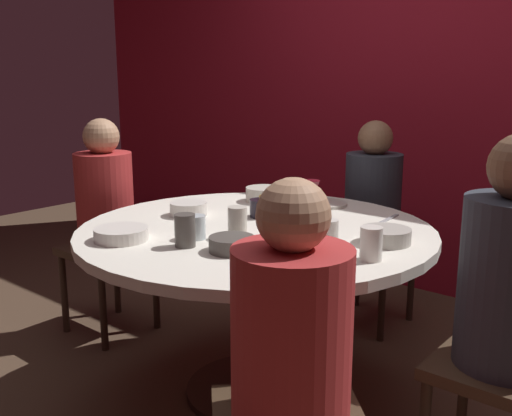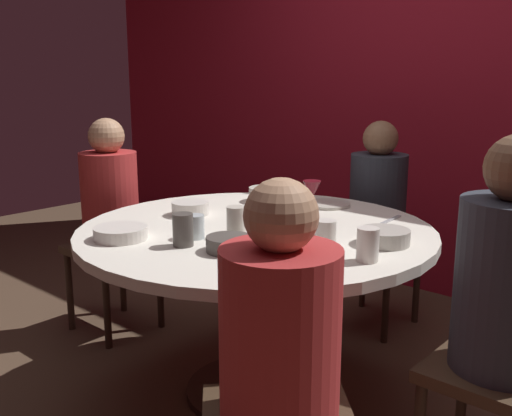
{
  "view_description": "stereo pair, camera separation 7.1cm",
  "coord_description": "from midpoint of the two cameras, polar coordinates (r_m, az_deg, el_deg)",
  "views": [
    {
      "loc": [
        1.47,
        -1.78,
        1.35
      ],
      "look_at": [
        0.0,
        0.0,
        0.82
      ],
      "focal_mm": 41.19,
      "sensor_mm": 36.0,
      "label": 1
    },
    {
      "loc": [
        1.52,
        -1.73,
        1.35
      ],
      "look_at": [
        0.0,
        0.0,
        0.82
      ],
      "focal_mm": 41.19,
      "sensor_mm": 36.0,
      "label": 2
    }
  ],
  "objects": [
    {
      "name": "ground_plane",
      "position": [
        2.67,
        0.79,
        -17.45
      ],
      "size": [
        8.0,
        8.0,
        0.0
      ],
      "primitive_type": "plane",
      "color": "#4C3828"
    },
    {
      "name": "back_wall",
      "position": [
        3.75,
        18.26,
        11.5
      ],
      "size": [
        6.0,
        0.1,
        2.6
      ],
      "primitive_type": "cube",
      "color": "maroon",
      "rests_on": "ground"
    },
    {
      "name": "dining_table",
      "position": [
        2.42,
        0.84,
        -5.04
      ],
      "size": [
        1.44,
        1.44,
        0.74
      ],
      "color": "silver",
      "rests_on": "ground"
    },
    {
      "name": "seated_diner_left",
      "position": [
        3.13,
        -13.36,
        0.56
      ],
      "size": [
        0.4,
        0.4,
        1.13
      ],
      "rotation": [
        0.0,
        0.0,
        6.28
      ],
      "color": "#3F2D1E",
      "rests_on": "ground"
    },
    {
      "name": "seated_diner_back",
      "position": [
        3.18,
        12.35,
        0.65
      ],
      "size": [
        0.4,
        0.4,
        1.12
      ],
      "rotation": [
        0.0,
        0.0,
        4.71
      ],
      "color": "#3F2D1E",
      "rests_on": "ground"
    },
    {
      "name": "seated_diner_right",
      "position": [
        1.92,
        24.25,
        -7.0
      ],
      "size": [
        0.4,
        0.4,
        1.19
      ],
      "rotation": [
        0.0,
        0.0,
        3.14
      ],
      "color": "#3F2D1E",
      "rests_on": "ground"
    },
    {
      "name": "seated_diner_front_right",
      "position": [
        1.51,
        3.7,
        -12.97
      ],
      "size": [
        0.57,
        0.57,
        1.11
      ],
      "rotation": [
        0.0,
        0.0,
        2.36
      ],
      "color": "#3F2D1E",
      "rests_on": "ground"
    },
    {
      "name": "candle_holder",
      "position": [
        2.54,
        1.42,
        -0.02
      ],
      "size": [
        0.1,
        0.1,
        0.1
      ],
      "color": "black",
      "rests_on": "dining_table"
    },
    {
      "name": "wine_glass",
      "position": [
        2.45,
        6.25,
        1.55
      ],
      "size": [
        0.08,
        0.08,
        0.18
      ],
      "color": "silver",
      "rests_on": "dining_table"
    },
    {
      "name": "dinner_plate",
      "position": [
        2.8,
        7.64,
        0.36
      ],
      "size": [
        0.22,
        0.22,
        0.01
      ],
      "primitive_type": "cylinder",
      "color": "beige",
      "rests_on": "dining_table"
    },
    {
      "name": "cell_phone",
      "position": [
        2.23,
        6.19,
        -2.88
      ],
      "size": [
        0.15,
        0.09,
        0.01
      ],
      "primitive_type": "cube",
      "rotation": [
        0.0,
        0.0,
        4.54
      ],
      "color": "black",
      "rests_on": "dining_table"
    },
    {
      "name": "bowl_serving_large",
      "position": [
        2.26,
        -12.14,
        -2.39
      ],
      "size": [
        0.2,
        0.2,
        0.05
      ],
      "primitive_type": "cylinder",
      "color": "silver",
      "rests_on": "dining_table"
    },
    {
      "name": "bowl_salad_center",
      "position": [
        2.06,
        -1.65,
        -3.51
      ],
      "size": [
        0.16,
        0.16,
        0.05
      ],
      "primitive_type": "cylinder",
      "color": "#4C4742",
      "rests_on": "dining_table"
    },
    {
      "name": "bowl_small_white",
      "position": [
        2.86,
        1.81,
        1.33
      ],
      "size": [
        0.18,
        0.18,
        0.07
      ],
      "primitive_type": "cylinder",
      "color": "beige",
      "rests_on": "dining_table"
    },
    {
      "name": "bowl_sauce_side",
      "position": [
        2.6,
        -5.64,
        -0.04
      ],
      "size": [
        0.16,
        0.16,
        0.06
      ],
      "primitive_type": "cylinder",
      "color": "silver",
      "rests_on": "dining_table"
    },
    {
      "name": "bowl_rice_portion",
      "position": [
        2.2,
        13.27,
        -2.75
      ],
      "size": [
        0.19,
        0.19,
        0.06
      ],
      "primitive_type": "cylinder",
      "color": "#B2ADA3",
      "rests_on": "dining_table"
    },
    {
      "name": "cup_near_candle",
      "position": [
        2.1,
        7.74,
        -2.58
      ],
      "size": [
        0.07,
        0.07,
        0.1
      ],
      "primitive_type": "cylinder",
      "color": "silver",
      "rests_on": "dining_table"
    },
    {
      "name": "cup_by_left_diner",
      "position": [
        2.12,
        -6.17,
        -2.13
      ],
      "size": [
        0.07,
        0.07,
        0.12
      ],
      "primitive_type": "cylinder",
      "color": "#4C4742",
      "rests_on": "dining_table"
    },
    {
      "name": "cup_by_right_diner",
      "position": [
        2.22,
        -5.06,
        -1.83
      ],
      "size": [
        0.07,
        0.07,
        0.09
      ],
      "primitive_type": "cylinder",
      "color": "silver",
      "rests_on": "dining_table"
    },
    {
      "name": "cup_center_front",
      "position": [
        1.98,
        11.81,
        -3.51
      ],
      "size": [
        0.07,
        0.07,
        0.11
      ],
      "primitive_type": "cylinder",
      "color": "silver",
      "rests_on": "dining_table"
    },
    {
      "name": "cup_far_edge",
      "position": [
        2.22,
        -1.02,
        -1.38
      ],
      "size": [
        0.07,
        0.07,
        0.12
      ],
      "primitive_type": "cylinder",
      "color": "beige",
      "rests_on": "dining_table"
    },
    {
      "name": "fork_near_plate",
      "position": [
        1.84,
        6.31,
        -6.37
      ],
      "size": [
        0.08,
        0.17,
        0.01
      ],
      "primitive_type": "cube",
      "rotation": [
        0.0,
        0.0,
        0.38
      ],
      "color": "#B7B7BC",
      "rests_on": "dining_table"
    },
    {
      "name": "knife_near_plate",
      "position": [
        2.57,
        13.73,
        -1.12
      ],
      "size": [
        0.03,
        0.18,
        0.01
      ],
      "primitive_type": "cube",
      "rotation": [
        0.0,
        0.0,
        0.07
      ],
      "color": "#B7B7BC",
      "rests_on": "dining_table"
    }
  ]
}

